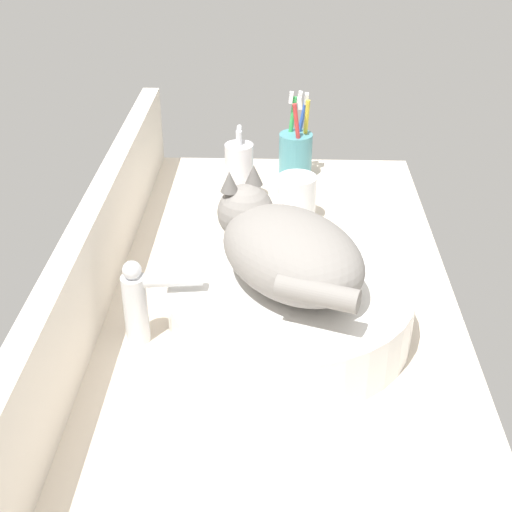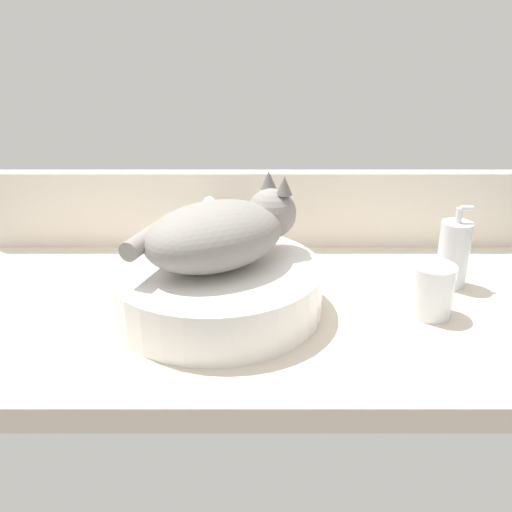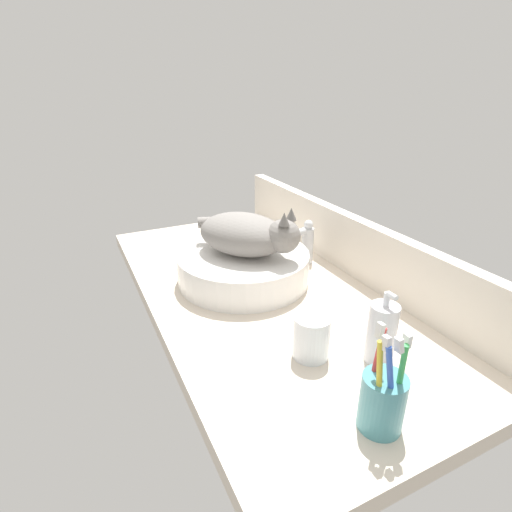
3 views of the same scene
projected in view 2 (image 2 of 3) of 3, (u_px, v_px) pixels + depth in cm
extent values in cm
cube|color=beige|center=(257.00, 312.00, 102.95)|extent=(118.78, 59.78, 4.00)
cube|color=silver|center=(256.00, 209.00, 124.73)|extent=(118.78, 3.60, 16.61)
cylinder|color=white|center=(217.00, 288.00, 98.09)|extent=(36.32, 36.32, 8.38)
ellipsoid|color=gray|center=(216.00, 236.00, 94.28)|extent=(30.21, 28.50, 11.00)
sphere|color=gray|center=(272.00, 213.00, 100.18)|extent=(8.80, 8.80, 8.80)
cone|color=#635F5B|center=(270.00, 180.00, 100.23)|extent=(2.80, 2.80, 3.20)
cone|color=#635F5B|center=(285.00, 185.00, 96.98)|extent=(2.80, 2.80, 3.20)
cylinder|color=gray|center=(147.00, 240.00, 91.10)|extent=(6.66, 11.44, 3.20)
cylinder|color=silver|center=(211.00, 234.00, 118.40)|extent=(3.60, 3.60, 11.00)
cylinder|color=silver|center=(211.00, 220.00, 111.91)|extent=(3.33, 10.19, 2.20)
sphere|color=silver|center=(210.00, 203.00, 115.76)|extent=(2.80, 2.80, 2.80)
cylinder|color=silver|center=(454.00, 254.00, 106.57)|extent=(5.71, 5.71, 12.58)
cylinder|color=silver|center=(460.00, 215.00, 103.55)|extent=(1.20, 1.20, 2.80)
cylinder|color=silver|center=(467.00, 208.00, 103.00)|extent=(2.20, 1.00, 1.00)
cylinder|color=white|center=(433.00, 290.00, 96.64)|extent=(7.46, 7.46, 9.12)
cylinder|color=silver|center=(431.00, 303.00, 97.59)|extent=(6.57, 6.57, 4.30)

